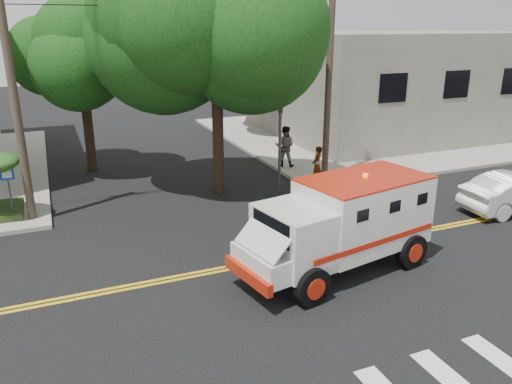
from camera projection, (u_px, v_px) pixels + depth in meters
name	position (u px, v px, depth m)	size (l,w,h in m)	color
ground	(243.00, 265.00, 14.41)	(100.00, 100.00, 0.00)	black
sidewalk_ne	(365.00, 134.00, 31.12)	(17.00, 17.00, 0.15)	gray
building_right	(385.00, 82.00, 31.12)	(14.00, 12.00, 6.00)	slate
utility_pole_left	(13.00, 93.00, 16.15)	(0.28, 0.28, 9.00)	#382D23
utility_pole_right	(329.00, 78.00, 20.68)	(0.28, 0.28, 9.00)	#382D23
tree_main	(229.00, 7.00, 18.23)	(6.08, 5.70, 9.85)	black
tree_left	(87.00, 45.00, 21.88)	(4.48, 4.20, 7.70)	black
tree_right	(284.00, 33.00, 29.46)	(4.80, 4.50, 8.20)	black
traffic_signal	(280.00, 139.00, 19.97)	(0.15, 0.18, 3.60)	#3F3F42
accessibility_sign	(9.00, 185.00, 17.09)	(0.45, 0.10, 2.02)	#3F3F42
armored_truck	(343.00, 221.00, 13.73)	(6.01, 3.17, 2.61)	silver
pedestrian_a	(317.00, 166.00, 20.91)	(0.60, 0.39, 1.64)	gray
pedestrian_b	(285.00, 146.00, 23.57)	(0.94, 0.73, 1.93)	gray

